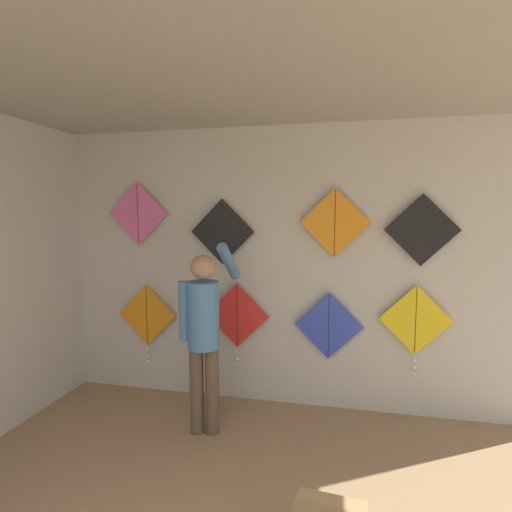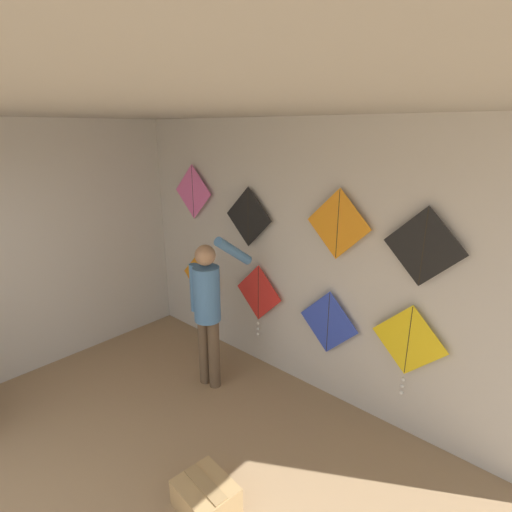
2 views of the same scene
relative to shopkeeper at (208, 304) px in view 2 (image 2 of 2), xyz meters
name	(u,v)px [view 2 (image 2 of 2)]	position (x,y,z in m)	size (l,w,h in m)	color
back_panel	(292,257)	(0.51, 0.74, 0.44)	(5.26, 0.06, 2.80)	beige
left_panel	(19,253)	(-1.75, -1.14, 0.44)	(0.06, 4.49, 2.80)	beige
ceiling_slab	(112,106)	(0.51, -1.14, 1.86)	(5.26, 4.49, 0.04)	#A8A399
shopkeeper	(208,304)	(0.00, 0.00, 0.00)	(0.43, 0.61, 1.70)	brown
cardboard_box	(206,497)	(1.12, -1.06, -0.84)	(0.45, 0.40, 0.24)	tan
kite_0	(201,279)	(-0.89, 0.65, -0.13)	(0.66, 0.04, 0.87)	orange
kite_1	(258,296)	(0.12, 0.65, -0.08)	(0.66, 0.04, 0.87)	red
kite_2	(328,322)	(1.05, 0.65, -0.10)	(0.66, 0.01, 0.66)	blue
kite_3	(408,344)	(1.84, 0.65, -0.03)	(0.66, 0.04, 0.87)	yellow
kite_4	(193,192)	(-0.96, 0.65, 0.99)	(0.66, 0.01, 0.66)	pink
kite_5	(248,217)	(-0.03, 0.65, 0.81)	(0.66, 0.01, 0.66)	black
kite_6	(338,224)	(1.09, 0.65, 0.90)	(0.66, 0.01, 0.66)	orange
kite_7	(424,247)	(1.87, 0.65, 0.84)	(0.66, 0.01, 0.66)	black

